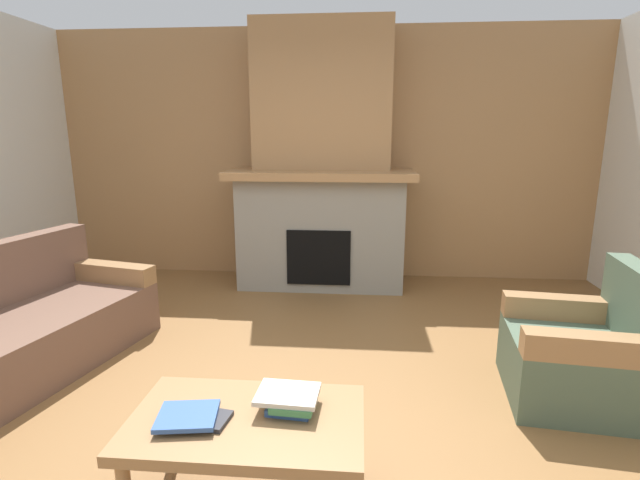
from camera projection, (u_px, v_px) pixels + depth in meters
ground at (284, 425)px, 2.68m from camera, size 9.00×9.00×0.00m
wall_back_wood_panel at (325, 156)px, 5.29m from camera, size 6.00×0.12×2.70m
fireplace at (322, 176)px, 4.96m from camera, size 1.90×0.82×2.70m
couch at (18, 331)px, 3.25m from camera, size 1.21×1.94×0.85m
armchair at (583, 354)px, 2.89m from camera, size 0.84×0.84×0.85m
coffee_table at (247, 428)px, 2.04m from camera, size 1.00×0.60×0.43m
book_stack_near_edge at (192, 417)px, 1.99m from camera, size 0.31×0.24×0.04m
book_stack_center at (291, 400)px, 2.07m from camera, size 0.28×0.22×0.08m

